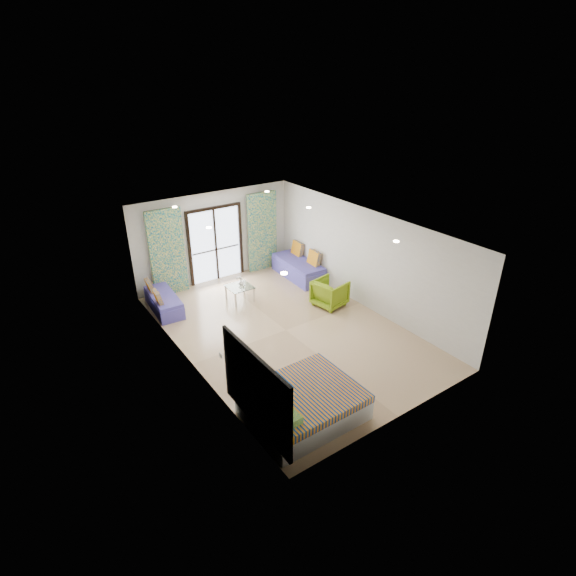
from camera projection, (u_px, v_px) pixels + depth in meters
floor at (286, 330)px, 11.20m from camera, size 5.00×7.50×0.01m
ceiling at (286, 227)px, 10.00m from camera, size 5.00×7.50×0.01m
wall_back at (215, 237)px, 13.36m from camera, size 5.00×0.01×2.70m
wall_front at (407, 357)px, 7.83m from camera, size 5.00×0.01×2.70m
wall_left at (187, 311)px, 9.32m from camera, size 0.01×7.50×2.70m
wall_right at (364, 258)px, 11.87m from camera, size 0.01×7.50×2.70m
balcony_door at (215, 240)px, 13.38m from camera, size 1.76×0.08×2.28m
balcony_rail at (216, 250)px, 13.53m from camera, size 1.52×0.03×0.04m
curtain_left at (167, 253)px, 12.49m from camera, size 1.00×0.10×2.50m
curtain_right at (262, 232)px, 14.06m from camera, size 1.00×0.10×2.50m
downlight_a at (284, 273)px, 7.82m from camera, size 0.12×0.12×0.02m
downlight_b at (396, 241)px, 9.25m from camera, size 0.12×0.12×0.02m
downlight_c at (209, 228)px, 10.04m from camera, size 0.12×0.12×0.02m
downlight_d at (309, 208)px, 11.46m from camera, size 0.12×0.12×0.02m
downlight_e at (175, 207)px, 11.51m from camera, size 0.12×0.12×0.02m
downlight_f at (267, 191)px, 12.94m from camera, size 0.12×0.12×0.02m
headboard at (255, 391)px, 7.49m from camera, size 0.06×2.10×1.50m
switch_plate at (221, 355)px, 8.40m from camera, size 0.02×0.10×0.10m
bed at (302, 404)px, 8.32m from camera, size 2.03×1.65×0.70m
daybed_left at (163, 302)px, 12.02m from camera, size 0.74×1.65×0.80m
daybed_right at (299, 268)px, 13.90m from camera, size 0.86×2.00×0.97m
coffee_table at (240, 288)px, 12.46m from camera, size 0.67×0.67×0.76m
vase at (241, 283)px, 12.46m from camera, size 0.20×0.20×0.16m
armchair at (330, 292)px, 12.20m from camera, size 0.88×0.92×0.82m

